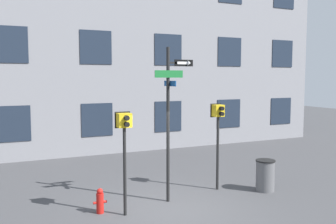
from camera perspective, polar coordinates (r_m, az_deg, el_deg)
ground_plane at (r=10.00m, az=0.36°, el=-14.67°), size 60.00×60.00×0.00m
building_facade at (r=17.09m, az=-11.29°, el=14.83°), size 24.00×0.63×12.56m
street_sign_pole at (r=10.14m, az=0.32°, el=-0.08°), size 1.15×0.72×4.22m
pedestrian_signal_left at (r=9.19m, az=-6.66°, el=-3.48°), size 0.39×0.40×2.57m
pedestrian_signal_right at (r=11.36m, az=7.64°, el=-1.70°), size 0.36×0.40×2.63m
fire_hydrant at (r=9.82m, az=-10.32°, el=-13.22°), size 0.35×0.19×0.64m
trash_bin at (r=11.78m, az=14.59°, el=-9.33°), size 0.58×0.58×0.95m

